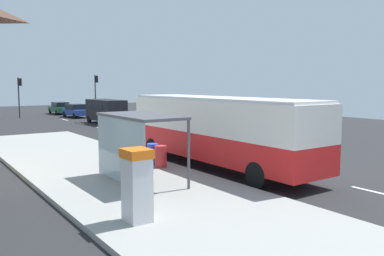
# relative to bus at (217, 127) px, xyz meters

# --- Properties ---
(ground_plane) EXTENTS (56.00, 92.00, 0.04)m
(ground_plane) POSITION_rel_bus_xyz_m (1.71, 13.32, -1.86)
(ground_plane) COLOR #262628
(sidewalk_platform) EXTENTS (6.20, 30.00, 0.18)m
(sidewalk_platform) POSITION_rel_bus_xyz_m (-4.69, 1.32, -1.75)
(sidewalk_platform) COLOR #999993
(sidewalk_platform) RESTS_ON ground
(lane_stripe_seg_0) EXTENTS (0.16, 2.20, 0.01)m
(lane_stripe_seg_0) POSITION_rel_bus_xyz_m (1.96, -6.68, -1.84)
(lane_stripe_seg_0) COLOR silver
(lane_stripe_seg_0) RESTS_ON ground
(lane_stripe_seg_1) EXTENTS (0.16, 2.20, 0.01)m
(lane_stripe_seg_1) POSITION_rel_bus_xyz_m (1.96, -1.68, -1.84)
(lane_stripe_seg_1) COLOR silver
(lane_stripe_seg_1) RESTS_ON ground
(lane_stripe_seg_2) EXTENTS (0.16, 2.20, 0.01)m
(lane_stripe_seg_2) POSITION_rel_bus_xyz_m (1.96, 3.32, -1.84)
(lane_stripe_seg_2) COLOR silver
(lane_stripe_seg_2) RESTS_ON ground
(lane_stripe_seg_3) EXTENTS (0.16, 2.20, 0.01)m
(lane_stripe_seg_3) POSITION_rel_bus_xyz_m (1.96, 8.32, -1.84)
(lane_stripe_seg_3) COLOR silver
(lane_stripe_seg_3) RESTS_ON ground
(lane_stripe_seg_4) EXTENTS (0.16, 2.20, 0.01)m
(lane_stripe_seg_4) POSITION_rel_bus_xyz_m (1.96, 13.32, -1.84)
(lane_stripe_seg_4) COLOR silver
(lane_stripe_seg_4) RESTS_ON ground
(lane_stripe_seg_5) EXTENTS (0.16, 2.20, 0.01)m
(lane_stripe_seg_5) POSITION_rel_bus_xyz_m (1.96, 18.32, -1.84)
(lane_stripe_seg_5) COLOR silver
(lane_stripe_seg_5) RESTS_ON ground
(lane_stripe_seg_6) EXTENTS (0.16, 2.20, 0.01)m
(lane_stripe_seg_6) POSITION_rel_bus_xyz_m (1.96, 23.32, -1.84)
(lane_stripe_seg_6) COLOR silver
(lane_stripe_seg_6) RESTS_ON ground
(lane_stripe_seg_7) EXTENTS (0.16, 2.20, 0.01)m
(lane_stripe_seg_7) POSITION_rel_bus_xyz_m (1.96, 28.32, -1.84)
(lane_stripe_seg_7) COLOR silver
(lane_stripe_seg_7) RESTS_ON ground
(bus) EXTENTS (2.57, 11.02, 3.21)m
(bus) POSITION_rel_bus_xyz_m (0.00, 0.00, 0.00)
(bus) COLOR red
(bus) RESTS_ON ground
(white_van) EXTENTS (2.13, 5.24, 2.30)m
(white_van) POSITION_rel_bus_xyz_m (3.91, 21.86, -0.50)
(white_van) COLOR black
(white_van) RESTS_ON ground
(sedan_near) EXTENTS (1.88, 4.42, 1.52)m
(sedan_near) POSITION_rel_bus_xyz_m (4.01, 36.68, -1.05)
(sedan_near) COLOR #195933
(sedan_near) RESTS_ON ground
(sedan_far) EXTENTS (2.05, 4.50, 1.52)m
(sedan_far) POSITION_rel_bus_xyz_m (4.01, 30.67, -1.05)
(sedan_far) COLOR navy
(sedan_far) RESTS_ON ground
(ticket_machine) EXTENTS (0.66, 0.76, 1.94)m
(ticket_machine) POSITION_rel_bus_xyz_m (-6.50, -4.76, -0.67)
(ticket_machine) COLOR silver
(ticket_machine) RESTS_ON sidewalk_platform
(recycling_bin_red) EXTENTS (0.52, 0.52, 0.95)m
(recycling_bin_red) POSITION_rel_bus_xyz_m (-2.49, 0.81, -1.19)
(recycling_bin_red) COLOR red
(recycling_bin_red) RESTS_ON sidewalk_platform
(recycling_bin_blue) EXTENTS (0.52, 0.52, 0.95)m
(recycling_bin_blue) POSITION_rel_bus_xyz_m (-2.49, 1.51, -1.19)
(recycling_bin_blue) COLOR blue
(recycling_bin_blue) RESTS_ON sidewalk_platform
(traffic_light_near_side) EXTENTS (0.49, 0.28, 4.87)m
(traffic_light_near_side) POSITION_rel_bus_xyz_m (7.21, 32.57, 1.40)
(traffic_light_near_side) COLOR #2D2D2D
(traffic_light_near_side) RESTS_ON ground
(traffic_light_far_side) EXTENTS (0.49, 0.28, 4.51)m
(traffic_light_far_side) POSITION_rel_bus_xyz_m (-1.38, 33.37, 1.18)
(traffic_light_far_side) COLOR #2D2D2D
(traffic_light_far_side) RESTS_ON ground
(bus_shelter) EXTENTS (1.80, 4.00, 2.50)m
(bus_shelter) POSITION_rel_bus_xyz_m (-4.70, -0.96, 0.25)
(bus_shelter) COLOR #4C4C51
(bus_shelter) RESTS_ON sidewalk_platform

